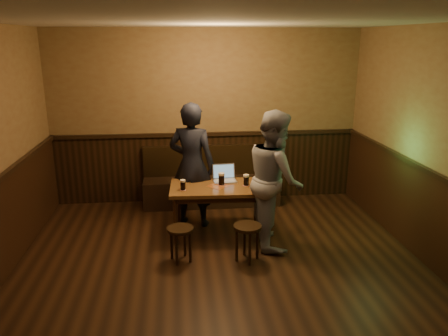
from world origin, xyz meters
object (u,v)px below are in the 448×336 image
bench (211,185)px  pint_left (183,185)px  stool_left (180,234)px  pint_right (246,180)px  stool_right (247,232)px  person_grey (275,179)px  pint_mid (221,179)px  laptop (224,177)px  person_suit (192,165)px  pub_table (218,192)px

bench → pint_left: 1.45m
stool_left → pint_right: size_ratio=2.77×
stool_right → person_grey: person_grey is taller
person_grey → stool_left: bearing=106.4°
pint_mid → laptop: laptop is taller
pint_mid → person_suit: (-0.39, 0.32, 0.12)m
pint_left → pint_mid: 0.55m
stool_right → laptop: laptop is taller
stool_right → person_suit: (-0.62, 1.19, 0.53)m
bench → person_grey: (0.70, -1.54, 0.58)m
bench → person_suit: 1.05m
pub_table → stool_left: size_ratio=3.05×
pub_table → laptop: 0.30m
person_suit → person_grey: (1.04, -0.74, -0.01)m
person_suit → pint_right: bearing=169.6°
bench → pub_table: (0.00, -1.17, 0.29)m
stool_right → person_suit: bearing=117.5°
stool_right → pint_mid: 0.98m
pint_left → person_suit: size_ratio=0.08×
pub_table → stool_left: pub_table is taller
bench → person_grey: person_grey is taller
pint_left → pint_right: size_ratio=0.91×
stool_right → pint_mid: pint_mid is taller
laptop → person_suit: 0.49m
bench → person_grey: bearing=-65.5°
laptop → person_grey: person_grey is taller
pub_table → pint_right: bearing=0.1°
bench → laptop: (0.11, -0.94, 0.44)m
person_suit → person_grey: size_ratio=1.01×
stool_right → pint_right: 0.91m
pint_right → person_suit: (-0.72, 0.38, 0.12)m
pint_left → pint_mid: size_ratio=0.83×
pub_table → stool_right: bearing=-68.7°
pub_table → person_grey: bearing=-25.1°
stool_right → pint_left: size_ratio=3.22×
laptop → person_grey: bearing=-49.5°
pint_right → laptop: size_ratio=0.47×
pint_mid → person_grey: 0.78m
stool_right → laptop: size_ratio=1.38×
person_grey → laptop: bearing=43.9°
stool_left → person_suit: 1.26m
pub_table → person_grey: size_ratio=0.75×
bench → stool_left: 1.99m
bench → pub_table: size_ratio=1.65×
bench → stool_left: bearing=-105.5°
bench → pint_right: size_ratio=13.94×
pint_right → person_grey: size_ratio=0.09×
stool_left → laptop: 1.24m
bench → pint_mid: bench is taller
person_suit → laptop: bearing=-179.0°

